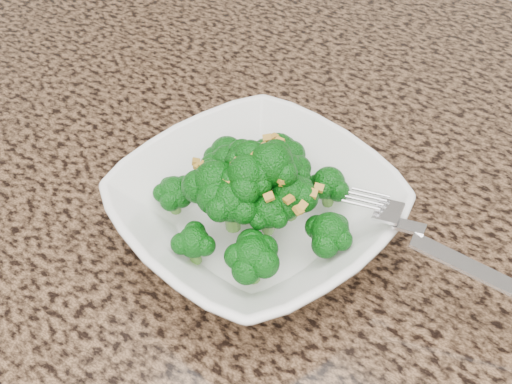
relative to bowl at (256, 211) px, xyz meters
The scene contains 5 objects.
granite_counter 0.11m from the bowl, ahead, with size 1.64×1.04×0.03m, color brown.
bowl is the anchor object (origin of this frame).
broccoli_pile 0.06m from the bowl, ahead, with size 0.20×0.20×0.06m, color #09570C, non-canonical shape.
garlic_topping 0.09m from the bowl, ahead, with size 0.12×0.12×0.01m, color gold, non-canonical shape.
fork 0.13m from the bowl, 11.92° to the left, with size 0.20×0.03×0.01m, color silver, non-canonical shape.
Camera 1 is at (0.11, -0.02, 1.32)m, focal length 45.00 mm.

